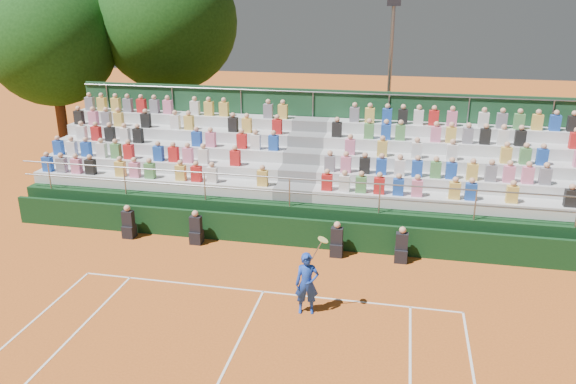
% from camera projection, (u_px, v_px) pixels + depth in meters
% --- Properties ---
extents(ground, '(90.00, 90.00, 0.00)m').
position_uv_depth(ground, '(263.00, 292.00, 15.98)').
color(ground, '#C45E20').
rests_on(ground, ground).
extents(courtside_wall, '(20.00, 0.15, 1.00)m').
position_uv_depth(courtside_wall, '(286.00, 231.00, 18.76)').
color(courtside_wall, black).
rests_on(courtside_wall, ground).
extents(line_officials, '(9.68, 0.40, 1.19)m').
position_uv_depth(line_officials, '(262.00, 236.00, 18.50)').
color(line_officials, black).
rests_on(line_officials, ground).
extents(grandstand, '(20.00, 5.20, 4.40)m').
position_uv_depth(grandstand, '(303.00, 184.00, 21.55)').
color(grandstand, black).
rests_on(grandstand, ground).
extents(tennis_player, '(0.88, 0.52, 2.22)m').
position_uv_depth(tennis_player, '(307.00, 283.00, 14.68)').
color(tennis_player, '#163BAB').
rests_on(tennis_player, ground).
extents(tree_west, '(6.15, 6.15, 8.90)m').
position_uv_depth(tree_west, '(51.00, 42.00, 26.87)').
color(tree_west, '#3B2315').
rests_on(tree_west, ground).
extents(tree_east, '(6.97, 6.97, 10.15)m').
position_uv_depth(tree_east, '(168.00, 22.00, 28.23)').
color(tree_east, '#3B2315').
rests_on(tree_east, ground).
extents(floodlight_mast, '(0.60, 0.25, 7.82)m').
position_uv_depth(floodlight_mast, '(390.00, 73.00, 25.54)').
color(floodlight_mast, gray).
rests_on(floodlight_mast, ground).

